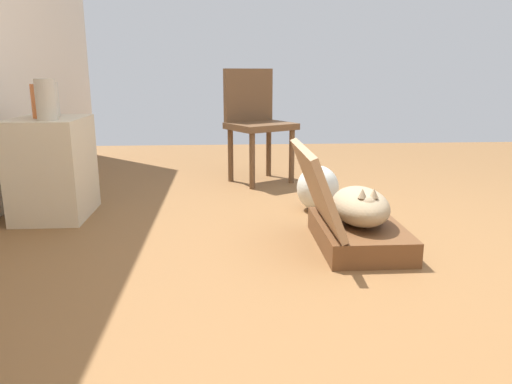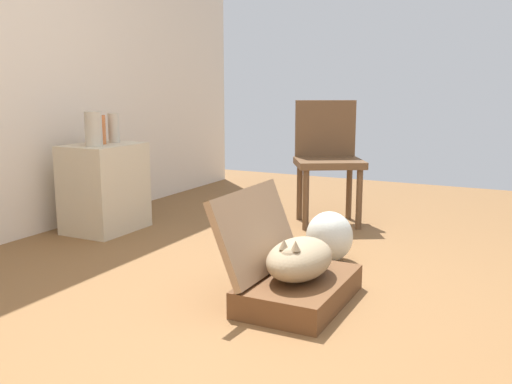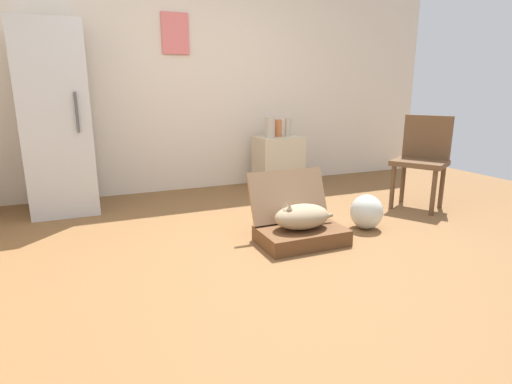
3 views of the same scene
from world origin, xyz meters
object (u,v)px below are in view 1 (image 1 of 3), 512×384
Objects in this scene: vase_round at (40,101)px; vase_tall at (46,100)px; plastic_bag_white at (318,188)px; vase_short at (53,99)px; side_table at (53,168)px; cat at (360,206)px; suitcase_base at (359,235)px; chair at (256,119)px.

vase_tall is at bearing -148.81° from vase_round.
vase_short is (0.11, 1.66, 0.57)m from plastic_bag_white.
vase_round reaches higher than plastic_bag_white.
side_table is 2.93× the size of vase_short.
vase_round is at bearing 69.69° from cat.
vase_tall is 0.15m from vase_round.
vase_short is (0.79, 1.75, 0.50)m from cat.
suitcase_base is 2.80× the size of vase_tall.
suitcase_base is 1.70m from chair.
cat is 1.85m from vase_tall.
suitcase_base is at bearing -172.52° from plastic_bag_white.
side_table is at bearing -177.95° from vase_short.
vase_round reaches higher than side_table.
vase_short is at bearing 65.89° from suitcase_base.
chair reaches higher than suitcase_base.
plastic_bag_white is (0.68, 0.09, -0.07)m from cat.
side_table is at bearing 69.35° from cat.
vase_tall reaches higher than vase_round.
chair reaches higher than cat.
cat is at bearing -104.89° from chair.
side_table is at bearing -90.00° from vase_round.
suitcase_base is 1.89m from vase_tall.
plastic_bag_white is 1.41× the size of vase_short.
suitcase_base is 3.11× the size of vase_short.
vase_short is at bearing -178.82° from chair.
cat is 2.60× the size of vase_round.
side_table is 0.68× the size of chair.
plastic_bag_white is at bearing -89.22° from side_table.
vase_short is at bearing 86.31° from plastic_bag_white.
cat is at bearing 175.50° from suitcase_base.
vase_tall reaches higher than suitcase_base.
plastic_bag_white is at bearing -99.43° from chair.
plastic_bag_white is at bearing 7.48° from suitcase_base.
chair is (0.93, -1.31, 0.20)m from side_table.
suitcase_base is at bearing -4.50° from cat.
cat reaches higher than plastic_bag_white.
plastic_bag_white is (0.67, 0.09, 0.09)m from suitcase_base.
vase_round is (0.13, 0.08, -0.02)m from vase_tall.
side_table is (0.66, 1.74, 0.09)m from cat.
chair reaches higher than vase_tall.
vase_short is 1.05× the size of vase_round.
chair is (0.93, -1.35, -0.21)m from vase_round.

